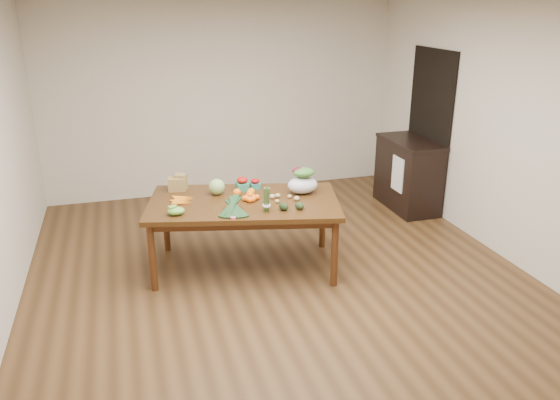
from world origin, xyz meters
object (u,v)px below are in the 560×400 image
object	(u,v)px
mandarin_cluster	(250,197)
salad_bag	(303,182)
dining_table	(244,234)
paper_bag	(177,183)
cabbage	(217,187)
asparagus_bundle	(266,199)
kale_bunch	(233,207)
cabinet	(408,174)

from	to	relation	value
mandarin_cluster	salad_bag	xyz separation A→B (m)	(0.58, 0.07, 0.08)
dining_table	paper_bag	world-z (taller)	paper_bag
cabbage	mandarin_cluster	size ratio (longest dim) A/B	0.93
paper_bag	asparagus_bundle	size ratio (longest dim) A/B	0.98
kale_bunch	asparagus_bundle	xyz separation A→B (m)	(0.32, -0.01, 0.05)
cabinet	asparagus_bundle	xyz separation A→B (m)	(-2.36, -1.47, 0.40)
kale_bunch	cabbage	bearing A→B (deg)	107.67
mandarin_cluster	kale_bunch	xyz separation A→B (m)	(-0.25, -0.33, 0.03)
paper_bag	cabinet	bearing A→B (deg)	10.70
paper_bag	kale_bunch	world-z (taller)	paper_bag
cabbage	kale_bunch	world-z (taller)	cabbage
cabinet	kale_bunch	bearing A→B (deg)	-151.47
cabinet	mandarin_cluster	xyz separation A→B (m)	(-2.44, -1.13, 0.33)
cabinet	kale_bunch	xyz separation A→B (m)	(-2.69, -1.46, 0.36)
cabinet	salad_bag	xyz separation A→B (m)	(-1.86, -1.06, 0.41)
dining_table	mandarin_cluster	size ratio (longest dim) A/B	10.69
paper_bag	kale_bunch	bearing A→B (deg)	-63.46
paper_bag	asparagus_bundle	distance (m)	1.16
cabinet	salad_bag	size ratio (longest dim) A/B	3.15
cabbage	salad_bag	world-z (taller)	salad_bag
cabinet	kale_bunch	distance (m)	3.08
paper_bag	mandarin_cluster	world-z (taller)	paper_bag
cabbage	mandarin_cluster	distance (m)	0.41
mandarin_cluster	salad_bag	distance (m)	0.59
kale_bunch	mandarin_cluster	bearing A→B (deg)	66.87
cabbage	asparagus_bundle	xyz separation A→B (m)	(0.37, -0.62, 0.04)
dining_table	salad_bag	bearing A→B (deg)	17.40
cabinet	kale_bunch	size ratio (longest dim) A/B	2.55
dining_table	salad_bag	distance (m)	0.82
cabbage	salad_bag	distance (m)	0.90
cabinet	asparagus_bundle	bearing A→B (deg)	-148.18
kale_bunch	salad_bag	bearing A→B (deg)	39.30
dining_table	mandarin_cluster	world-z (taller)	mandarin_cluster
asparagus_bundle	salad_bag	xyz separation A→B (m)	(0.51, 0.41, 0.00)
paper_bag	mandarin_cluster	size ratio (longest dim) A/B	1.36
cabinet	paper_bag	world-z (taller)	cabinet
cabinet	cabbage	distance (m)	2.89
asparagus_bundle	dining_table	bearing A→B (deg)	125.09
dining_table	cabinet	bearing A→B (deg)	37.10
cabbage	asparagus_bundle	bearing A→B (deg)	-59.21
cabinet	salad_bag	distance (m)	2.18
asparagus_bundle	cabbage	bearing A→B (deg)	134.13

